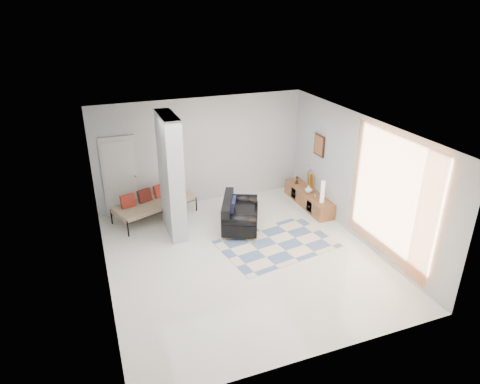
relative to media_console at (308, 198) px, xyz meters
name	(u,v)px	position (x,y,z in m)	size (l,w,h in m)	color
floor	(243,256)	(-2.52, -1.70, -0.20)	(6.00, 6.00, 0.00)	white
ceiling	(243,129)	(-2.52, -1.70, 2.60)	(6.00, 6.00, 0.00)	white
wall_back	(201,151)	(-2.52, 1.30, 1.20)	(6.00, 6.00, 0.00)	silver
wall_front	(319,282)	(-2.52, -4.70, 1.20)	(6.00, 6.00, 0.00)	silver
wall_left	(99,220)	(-5.27, -1.70, 1.20)	(6.00, 6.00, 0.00)	silver
wall_right	(359,178)	(0.23, -1.70, 1.20)	(6.00, 6.00, 0.00)	silver
partition_column	(171,176)	(-3.62, -0.10, 1.20)	(0.35, 1.20, 2.80)	#ABB0B2
hallway_door	(120,176)	(-4.62, 1.26, 0.82)	(0.85, 0.06, 2.04)	beige
curtain	(390,198)	(0.15, -2.85, 1.25)	(2.55, 2.55, 0.00)	orange
wall_art	(319,145)	(0.20, 0.00, 1.45)	(0.04, 0.45, 0.55)	#3A190F
media_console	(308,198)	(0.00, 0.00, 0.00)	(0.45, 1.95, 0.80)	brown
loveseat	(238,214)	(-2.16, -0.48, 0.16)	(1.28, 1.57, 0.76)	silver
daybed	(153,203)	(-3.95, 0.76, 0.20)	(2.15, 1.51, 0.77)	black
area_rug	(277,244)	(-1.62, -1.50, -0.20)	(2.46, 1.64, 0.01)	beige
cylinder_lamp	(323,192)	(-0.02, -0.68, 0.48)	(0.10, 0.10, 0.56)	white
bronze_figurine	(297,180)	(-0.05, 0.60, 0.30)	(0.11, 0.11, 0.21)	#322316
vase	(309,189)	(-0.05, -0.05, 0.30)	(0.20, 0.20, 0.21)	white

